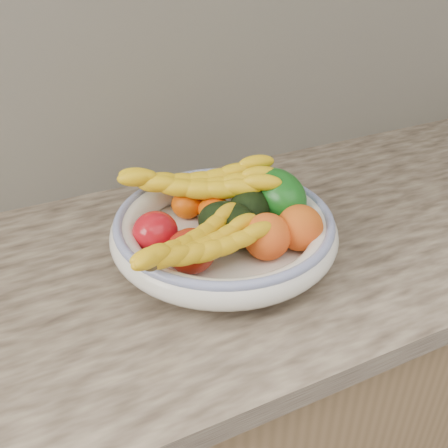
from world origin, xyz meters
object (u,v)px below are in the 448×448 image
at_px(fruit_bowl, 224,230).
at_px(banana_bunch_front, 200,248).
at_px(green_mango, 277,195).
at_px(banana_bunch_back, 199,187).

distance_m(fruit_bowl, banana_bunch_front, 0.11).
relative_size(fruit_bowl, green_mango, 2.92).
relative_size(fruit_bowl, banana_bunch_front, 1.55).
height_order(fruit_bowl, green_mango, green_mango).
bearing_deg(banana_bunch_front, green_mango, 10.41).
xyz_separation_m(fruit_bowl, banana_bunch_front, (-0.08, -0.08, 0.03)).
distance_m(fruit_bowl, green_mango, 0.12).
height_order(banana_bunch_back, banana_bunch_front, banana_bunch_back).
bearing_deg(green_mango, fruit_bowl, -175.22).
xyz_separation_m(green_mango, banana_bunch_back, (-0.12, 0.07, 0.01)).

